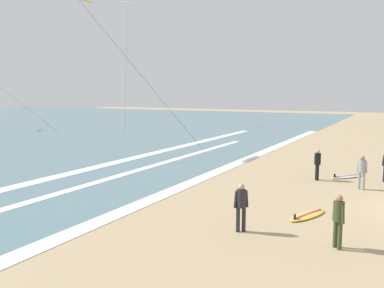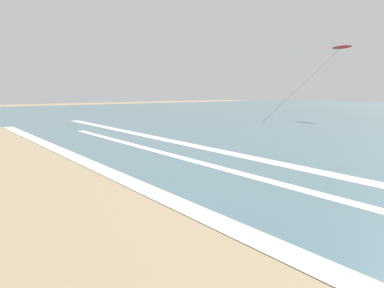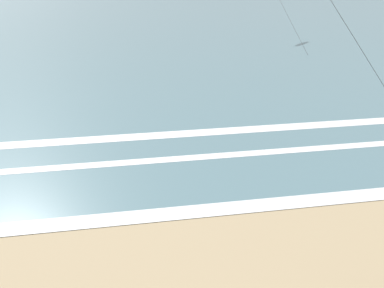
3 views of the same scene
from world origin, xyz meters
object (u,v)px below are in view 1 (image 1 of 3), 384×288
at_px(surfer_foreground_main, 338,217).
at_px(surfboard_near_water, 308,215).
at_px(surfer_mid_group, 241,203).
at_px(kite_white_low_near, 127,4).
at_px(surfer_right_near, 362,169).
at_px(surfer_background_far, 317,162).
at_px(surfboard_foreground_flat, 347,177).

height_order(surfer_foreground_main, surfboard_near_water, surfer_foreground_main).
relative_size(surfer_mid_group, kite_white_low_near, 0.09).
bearing_deg(surfer_mid_group, surfboard_near_water, -30.82).
distance_m(surfer_right_near, kite_white_low_near, 44.83).
xyz_separation_m(surfer_mid_group, surfboard_near_water, (2.65, -1.58, -0.91)).
relative_size(surfer_right_near, surfer_foreground_main, 1.00).
xyz_separation_m(surfer_background_far, surfboard_foreground_flat, (1.43, -1.28, -0.91)).
relative_size(surfer_background_far, surfer_mid_group, 1.00).
height_order(surfer_background_far, surfboard_near_water, surfer_background_far).
xyz_separation_m(surfer_right_near, kite_white_low_near, (26.17, 32.91, 15.54)).
height_order(surfer_foreground_main, kite_white_low_near, kite_white_low_near).
bearing_deg(surfer_foreground_main, kite_white_low_near, 44.01).
distance_m(surfboard_foreground_flat, kite_white_low_near, 43.04).
relative_size(surfer_foreground_main, surfboard_foreground_flat, 0.80).
xyz_separation_m(surfboard_near_water, kite_white_low_near, (31.50, 31.59, 16.45)).
xyz_separation_m(surfer_right_near, surfer_foreground_main, (-8.00, -0.09, 0.00)).
bearing_deg(kite_white_low_near, surfboard_foreground_flat, -126.49).
relative_size(surfer_mid_group, surfer_foreground_main, 1.00).
relative_size(surfer_background_far, kite_white_low_near, 0.09).
bearing_deg(surfboard_near_water, kite_white_low_near, 45.08).
height_order(surfboard_foreground_flat, kite_white_low_near, kite_white_low_near).
bearing_deg(surfer_mid_group, surfer_foreground_main, -90.31).
distance_m(surfer_right_near, surfboard_foreground_flat, 2.83).
distance_m(surfer_background_far, surfer_right_near, 2.46).
height_order(surfer_background_far, kite_white_low_near, kite_white_low_near).
relative_size(surfer_foreground_main, kite_white_low_near, 0.09).
distance_m(surfer_background_far, kite_white_low_near, 42.58).
bearing_deg(surfboard_foreground_flat, surfer_foreground_main, -174.43).
relative_size(surfer_right_near, surfboard_near_water, 0.73).
bearing_deg(surfer_background_far, kite_white_low_near, 50.74).
xyz_separation_m(surfer_background_far, surfer_foreground_main, (-9.08, -2.31, 0.00)).
height_order(surfer_background_far, surfer_foreground_main, same).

